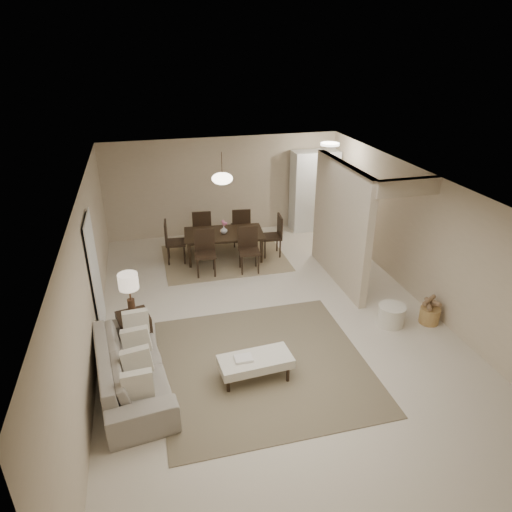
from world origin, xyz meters
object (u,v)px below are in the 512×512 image
object	(u,v)px
pantry_cabinet	(314,191)
side_table	(135,329)
sofa	(132,367)
wicker_basket	(429,315)
ottoman_bench	(255,362)
dining_table	(224,246)
round_pouf	(391,315)

from	to	relation	value
pantry_cabinet	side_table	xyz separation A→B (m)	(-4.75, -4.20, -0.78)
sofa	wicker_basket	size ratio (longest dim) A/B	6.68
pantry_cabinet	wicker_basket	xyz separation A→B (m)	(0.40, -4.89, -0.90)
pantry_cabinet	wicker_basket	world-z (taller)	pantry_cabinet
sofa	ottoman_bench	bearing A→B (deg)	-106.36
dining_table	sofa	bearing A→B (deg)	-112.79
ottoman_bench	dining_table	distance (m)	4.29
sofa	wicker_basket	distance (m)	5.22
side_table	round_pouf	world-z (taller)	side_table
side_table	wicker_basket	size ratio (longest dim) A/B	1.56
pantry_cabinet	ottoman_bench	bearing A→B (deg)	-118.41
pantry_cabinet	round_pouf	bearing A→B (deg)	-93.63
ottoman_bench	wicker_basket	world-z (taller)	ottoman_bench
ottoman_bench	side_table	bearing A→B (deg)	137.48
side_table	round_pouf	bearing A→B (deg)	-7.25
ottoman_bench	side_table	distance (m)	2.22
sofa	ottoman_bench	size ratio (longest dim) A/B	2.10
sofa	wicker_basket	bearing A→B (deg)	-92.44
pantry_cabinet	round_pouf	world-z (taller)	pantry_cabinet
round_pouf	sofa	bearing A→B (deg)	-173.45
wicker_basket	sofa	bearing A→B (deg)	-175.65
pantry_cabinet	ottoman_bench	world-z (taller)	pantry_cabinet
side_table	dining_table	distance (m)	3.56
dining_table	ottoman_bench	bearing A→B (deg)	-89.25
sofa	ottoman_bench	xyz separation A→B (m)	(1.78, -0.30, -0.03)
sofa	side_table	distance (m)	1.09
sofa	dining_table	bearing A→B (deg)	-34.95
ottoman_bench	pantry_cabinet	bearing A→B (deg)	57.69
sofa	side_table	size ratio (longest dim) A/B	4.27
round_pouf	wicker_basket	size ratio (longest dim) A/B	1.37
side_table	ottoman_bench	bearing A→B (deg)	-38.62
sofa	pantry_cabinet	bearing A→B (deg)	-49.06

